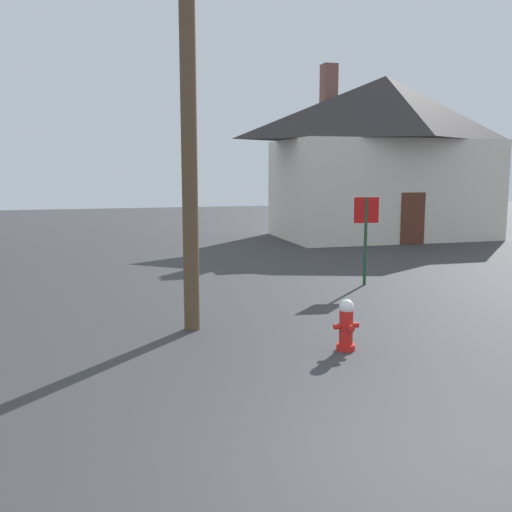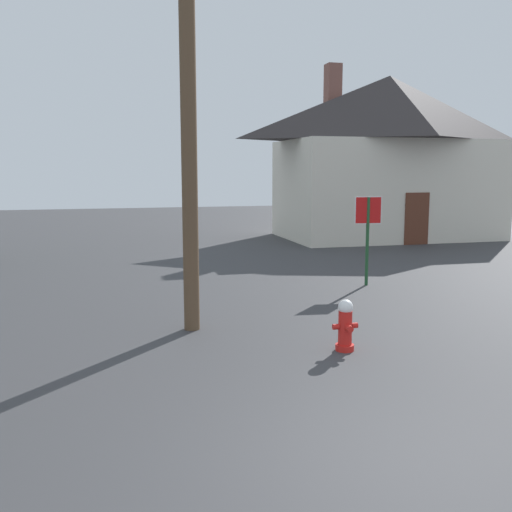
{
  "view_description": "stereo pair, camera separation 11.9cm",
  "coord_description": "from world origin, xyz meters",
  "px_view_note": "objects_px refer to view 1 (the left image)",
  "views": [
    {
      "loc": [
        -2.68,
        -4.59,
        2.87
      ],
      "look_at": [
        0.2,
        5.55,
        1.3
      ],
      "focal_mm": 40.7,
      "sensor_mm": 36.0,
      "label": 1
    },
    {
      "loc": [
        -2.56,
        -4.62,
        2.87
      ],
      "look_at": [
        0.2,
        5.55,
        1.3
      ],
      "focal_mm": 40.7,
      "sensor_mm": 36.0,
      "label": 2
    }
  ],
  "objects_px": {
    "stop_sign_far": "(366,223)",
    "house": "(383,155)",
    "utility_pole": "(188,69)",
    "fire_hydrant": "(346,325)"
  },
  "relations": [
    {
      "from": "fire_hydrant",
      "to": "utility_pole",
      "type": "xyz_separation_m",
      "value": [
        -2.16,
        1.89,
        4.14
      ]
    },
    {
      "from": "fire_hydrant",
      "to": "house",
      "type": "height_order",
      "value": "house"
    },
    {
      "from": "house",
      "to": "fire_hydrant",
      "type": "bearing_deg",
      "value": -119.81
    },
    {
      "from": "stop_sign_far",
      "to": "house",
      "type": "distance_m",
      "value": 10.95
    },
    {
      "from": "utility_pole",
      "to": "stop_sign_far",
      "type": "bearing_deg",
      "value": 30.66
    },
    {
      "from": "fire_hydrant",
      "to": "utility_pole",
      "type": "bearing_deg",
      "value": 138.84
    },
    {
      "from": "utility_pole",
      "to": "stop_sign_far",
      "type": "xyz_separation_m",
      "value": [
        4.85,
        2.87,
        -2.98
      ]
    },
    {
      "from": "fire_hydrant",
      "to": "house",
      "type": "bearing_deg",
      "value": 60.19
    },
    {
      "from": "stop_sign_far",
      "to": "house",
      "type": "height_order",
      "value": "house"
    },
    {
      "from": "fire_hydrant",
      "to": "utility_pole",
      "type": "relative_size",
      "value": 0.1
    }
  ]
}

